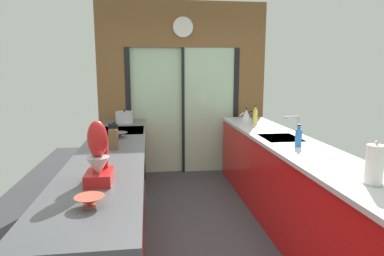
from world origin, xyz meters
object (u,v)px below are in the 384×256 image
at_px(stock_pot, 124,117).
at_px(knife_block, 114,138).
at_px(paper_towel_roll, 374,165).
at_px(mixing_bowl_far, 118,135).
at_px(oven_range, 121,166).
at_px(mixing_bowl_near, 90,201).
at_px(soap_bottle_near, 298,137).
at_px(soap_bottle_far, 255,117).
at_px(stand_mixer, 99,159).
at_px(kettle, 246,115).

bearing_deg(stock_pot, knife_block, -90.00).
bearing_deg(paper_towel_roll, knife_block, 144.78).
xyz_separation_m(mixing_bowl_far, stock_pot, (-0.00, 1.05, 0.05)).
xyz_separation_m(knife_block, stock_pot, (-0.00, 1.57, -0.02)).
height_order(oven_range, mixing_bowl_near, mixing_bowl_near).
xyz_separation_m(oven_range, paper_towel_roll, (1.80, -2.25, 0.60)).
bearing_deg(soap_bottle_near, mixing_bowl_far, 159.62).
distance_m(knife_block, soap_bottle_near, 1.79).
distance_m(mixing_bowl_far, soap_bottle_near, 1.90).
xyz_separation_m(mixing_bowl_far, soap_bottle_far, (1.78, 0.67, 0.08)).
relative_size(stand_mixer, stock_pot, 1.69).
height_order(kettle, soap_bottle_near, soap_bottle_near).
bearing_deg(oven_range, kettle, 18.77).
xyz_separation_m(oven_range, knife_block, (0.02, -0.99, 0.56)).
distance_m(oven_range, soap_bottle_near, 2.20).
relative_size(oven_range, soap_bottle_near, 4.20).
distance_m(oven_range, kettle, 1.98).
bearing_deg(stock_pot, mixing_bowl_near, -90.00).
bearing_deg(mixing_bowl_far, oven_range, 92.22).
height_order(mixing_bowl_near, stand_mixer, stand_mixer).
bearing_deg(oven_range, soap_bottle_far, 6.29).
xyz_separation_m(mixing_bowl_near, soap_bottle_near, (1.78, 1.23, 0.06)).
height_order(stock_pot, soap_bottle_near, soap_bottle_near).
bearing_deg(oven_range, stock_pot, 88.18).
height_order(oven_range, mixing_bowl_far, mixing_bowl_far).
bearing_deg(mixing_bowl_far, paper_towel_roll, -44.86).
bearing_deg(kettle, knife_block, -138.05).
distance_m(mixing_bowl_far, soap_bottle_far, 1.90).
relative_size(kettle, soap_bottle_near, 1.08).
xyz_separation_m(stock_pot, soap_bottle_far, (1.78, -0.38, 0.03)).
xyz_separation_m(stock_pot, paper_towel_roll, (1.78, -2.83, 0.05)).
bearing_deg(paper_towel_roll, stand_mixer, 171.23).
bearing_deg(mixing_bowl_near, oven_range, 90.45).
bearing_deg(kettle, stock_pot, -178.97).
bearing_deg(kettle, mixing_bowl_near, -120.87).
height_order(knife_block, soap_bottle_near, knife_block).
bearing_deg(paper_towel_roll, oven_range, 128.69).
bearing_deg(soap_bottle_near, soap_bottle_far, 90.00).
distance_m(mixing_bowl_far, stock_pot, 1.06).
distance_m(oven_range, stand_mixer, 2.07).
relative_size(oven_range, knife_block, 3.57).
bearing_deg(oven_range, mixing_bowl_far, -87.78).
relative_size(mixing_bowl_far, knife_block, 0.79).
bearing_deg(mixing_bowl_far, stock_pot, 90.00).
distance_m(oven_range, knife_block, 1.14).
bearing_deg(stock_pot, soap_bottle_near, -43.95).
bearing_deg(stand_mixer, oven_range, 90.54).
bearing_deg(mixing_bowl_near, stand_mixer, 90.00).
height_order(mixing_bowl_near, soap_bottle_far, soap_bottle_far).
height_order(oven_range, stand_mixer, stand_mixer).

